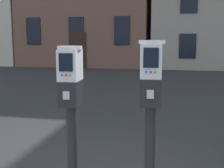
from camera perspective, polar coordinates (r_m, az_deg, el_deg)
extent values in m
cylinder|color=black|center=(2.80, -7.70, -13.60)|extent=(0.09, 0.09, 0.95)
cube|color=black|center=(2.63, -7.95, -1.70)|extent=(0.18, 0.25, 0.22)
cube|color=#A5A8AD|center=(2.52, -8.80, -2.20)|extent=(0.06, 0.01, 0.07)
cube|color=#B7BABF|center=(2.60, -8.06, 3.62)|extent=(0.18, 0.24, 0.27)
cube|color=black|center=(2.49, -8.89, 4.13)|extent=(0.12, 0.01, 0.15)
cylinder|color=blue|center=(2.51, -9.61, 1.67)|extent=(0.02, 0.01, 0.02)
cylinder|color=red|center=(2.50, -8.85, 1.66)|extent=(0.02, 0.01, 0.02)
cylinder|color=green|center=(2.48, -8.08, 1.65)|extent=(0.02, 0.01, 0.02)
cylinder|color=#B7BABF|center=(2.59, -8.13, 6.92)|extent=(0.23, 0.23, 0.03)
cylinder|color=black|center=(2.65, 7.22, -14.47)|extent=(0.09, 0.09, 0.98)
cube|color=black|center=(2.48, 7.48, -1.45)|extent=(0.18, 0.25, 0.23)
cube|color=#A5A8AD|center=(2.36, 7.38, -1.97)|extent=(0.06, 0.01, 0.07)
cube|color=#B7BABF|center=(2.45, 7.60, 4.41)|extent=(0.18, 0.24, 0.28)
cube|color=black|center=(2.33, 7.52, 5.03)|extent=(0.12, 0.01, 0.16)
cylinder|color=blue|center=(2.34, 6.61, 2.31)|extent=(0.02, 0.01, 0.02)
cylinder|color=red|center=(2.34, 7.47, 2.29)|extent=(0.02, 0.01, 0.02)
cylinder|color=green|center=(2.34, 8.33, 2.27)|extent=(0.02, 0.01, 0.02)
cylinder|color=#B7BABF|center=(2.44, 7.67, 8.03)|extent=(0.23, 0.23, 0.03)
cube|color=black|center=(18.66, -14.87, 9.80)|extent=(0.90, 0.06, 1.60)
cube|color=black|center=(17.62, -6.89, 10.11)|extent=(0.90, 0.06, 1.60)
cube|color=black|center=(16.95, 1.92, 10.24)|extent=(0.90, 0.06, 1.60)
cube|color=black|center=(17.60, -6.58, 6.47)|extent=(1.00, 0.07, 2.10)
cube|color=black|center=(16.69, 14.31, 7.10)|extent=(0.90, 0.06, 1.33)
cube|color=black|center=(16.82, 14.63, 15.33)|extent=(0.90, 0.06, 1.33)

